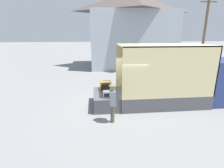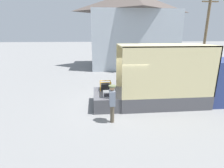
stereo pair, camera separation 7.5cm
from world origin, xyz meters
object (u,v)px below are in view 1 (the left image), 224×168
(microwave, at_px, (108,94))
(box_truck, at_px, (191,85))
(portable_generator, at_px, (106,87))
(utility_pole, at_px, (205,32))
(worker_person, at_px, (113,100))

(microwave, bearing_deg, box_truck, 6.46)
(portable_generator, distance_m, utility_pole, 15.25)
(portable_generator, height_order, utility_pole, utility_pole)
(box_truck, bearing_deg, portable_generator, 174.19)
(worker_person, bearing_deg, box_truck, 22.34)
(portable_generator, xyz_separation_m, worker_person, (0.13, -2.42, 0.12))
(box_truck, height_order, portable_generator, box_truck)
(box_truck, xyz_separation_m, worker_person, (-4.69, -1.93, 0.03))
(portable_generator, bearing_deg, microwave, -88.37)
(box_truck, distance_m, utility_pole, 12.35)
(microwave, distance_m, utility_pole, 15.90)
(microwave, height_order, portable_generator, portable_generator)
(portable_generator, bearing_deg, utility_pole, 38.90)
(box_truck, bearing_deg, worker_person, -157.66)
(box_truck, relative_size, worker_person, 3.96)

